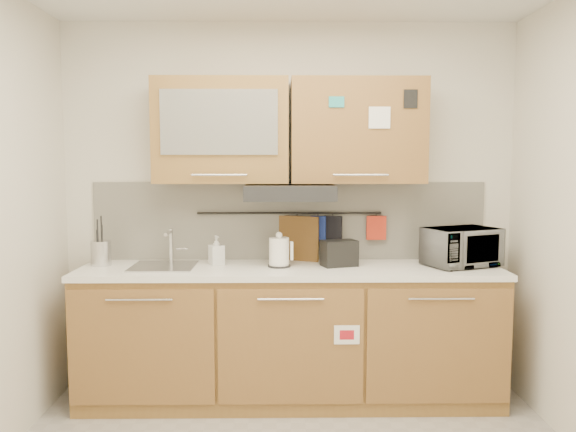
{
  "coord_description": "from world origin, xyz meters",
  "views": [
    {
      "loc": [
        -0.06,
        -2.53,
        1.63
      ],
      "look_at": [
        -0.01,
        1.05,
        1.28
      ],
      "focal_mm": 35.0,
      "sensor_mm": 36.0,
      "label": 1
    }
  ],
  "objects": [
    {
      "name": "wall_back",
      "position": [
        0.0,
        1.5,
        1.3
      ],
      "size": [
        3.2,
        0.0,
        3.2
      ],
      "primitive_type": "plane",
      "rotation": [
        1.57,
        0.0,
        0.0
      ],
      "color": "silver",
      "rests_on": "ground"
    },
    {
      "name": "base_cabinet",
      "position": [
        0.0,
        1.19,
        0.41
      ],
      "size": [
        2.8,
        0.64,
        0.88
      ],
      "color": "olive",
      "rests_on": "floor"
    },
    {
      "name": "countertop",
      "position": [
        0.0,
        1.19,
        0.9
      ],
      "size": [
        2.82,
        0.62,
        0.04
      ],
      "primitive_type": "cube",
      "color": "white",
      "rests_on": "base_cabinet"
    },
    {
      "name": "backsplash",
      "position": [
        0.0,
        1.49,
        1.2
      ],
      "size": [
        2.8,
        0.02,
        0.56
      ],
      "primitive_type": "cube",
      "color": "silver",
      "rests_on": "countertop"
    },
    {
      "name": "upper_cabinets",
      "position": [
        -0.0,
        1.32,
        1.83
      ],
      "size": [
        1.82,
        0.37,
        0.7
      ],
      "color": "olive",
      "rests_on": "wall_back"
    },
    {
      "name": "range_hood",
      "position": [
        0.0,
        1.25,
        1.42
      ],
      "size": [
        0.6,
        0.46,
        0.1
      ],
      "primitive_type": "cube",
      "color": "black",
      "rests_on": "upper_cabinets"
    },
    {
      "name": "sink",
      "position": [
        -0.85,
        1.21,
        0.92
      ],
      "size": [
        0.42,
        0.4,
        0.26
      ],
      "color": "silver",
      "rests_on": "countertop"
    },
    {
      "name": "utensil_rail",
      "position": [
        0.0,
        1.45,
        1.26
      ],
      "size": [
        1.3,
        0.02,
        0.02
      ],
      "primitive_type": "cylinder",
      "rotation": [
        0.0,
        1.57,
        0.0
      ],
      "color": "black",
      "rests_on": "backsplash"
    },
    {
      "name": "utensil_crock",
      "position": [
        -1.29,
        1.26,
        1.01
      ],
      "size": [
        0.16,
        0.16,
        0.34
      ],
      "rotation": [
        0.0,
        0.0,
        -0.22
      ],
      "color": "silver",
      "rests_on": "countertop"
    },
    {
      "name": "kettle",
      "position": [
        -0.07,
        1.2,
        1.01
      ],
      "size": [
        0.17,
        0.15,
        0.24
      ],
      "rotation": [
        0.0,
        0.0,
        0.09
      ],
      "color": "white",
      "rests_on": "countertop"
    },
    {
      "name": "toaster",
      "position": [
        0.33,
        1.22,
        1.01
      ],
      "size": [
        0.26,
        0.2,
        0.18
      ],
      "rotation": [
        0.0,
        0.0,
        0.31
      ],
      "color": "black",
      "rests_on": "countertop"
    },
    {
      "name": "microwave",
      "position": [
        1.16,
        1.22,
        1.05
      ],
      "size": [
        0.55,
        0.47,
        0.26
      ],
      "primitive_type": "imported",
      "rotation": [
        0.0,
        0.0,
        0.4
      ],
      "color": "#999999",
      "rests_on": "countertop"
    },
    {
      "name": "soap_bottle",
      "position": [
        -0.5,
        1.28,
        1.02
      ],
      "size": [
        0.12,
        0.12,
        0.2
      ],
      "primitive_type": "imported",
      "rotation": [
        0.0,
        0.0,
        0.46
      ],
      "color": "#999999",
      "rests_on": "countertop"
    },
    {
      "name": "cutting_board",
      "position": [
        0.05,
        1.44,
        1.04
      ],
      "size": [
        0.3,
        0.15,
        0.4
      ],
      "primitive_type": "cube",
      "rotation": [
        0.0,
        0.0,
        -0.41
      ],
      "color": "brown",
      "rests_on": "utensil_rail"
    },
    {
      "name": "oven_mitt",
      "position": [
        0.2,
        1.44,
        1.15
      ],
      "size": [
        0.11,
        0.06,
        0.18
      ],
      "primitive_type": "cube",
      "rotation": [
        0.0,
        0.0,
        -0.34
      ],
      "color": "navy",
      "rests_on": "utensil_rail"
    },
    {
      "name": "dark_pouch",
      "position": [
        0.31,
        1.44,
        1.14
      ],
      "size": [
        0.13,
        0.08,
        0.2
      ],
      "primitive_type": "cube",
      "rotation": [
        0.0,
        0.0,
        -0.35
      ],
      "color": "black",
      "rests_on": "utensil_rail"
    },
    {
      "name": "pot_holder",
      "position": [
        0.62,
        1.44,
        1.15
      ],
      "size": [
        0.14,
        0.02,
        0.17
      ],
      "primitive_type": "cube",
      "rotation": [
        0.0,
        0.0,
        -0.02
      ],
      "color": "#B62B18",
      "rests_on": "utensil_rail"
    }
  ]
}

